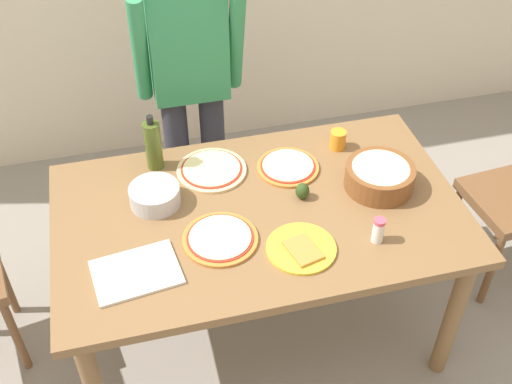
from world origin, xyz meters
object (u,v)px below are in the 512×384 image
object	(u,v)px
pizza_cooked_on_tray	(220,238)
cup_orange	(338,140)
person_cook	(190,76)
salt_shaker	(378,230)
popcorn_bowl	(380,175)
olive_oil_bottle	(153,145)
cutting_board_white	(136,272)
avocado	(302,191)
dining_table	(259,226)
mixing_bowl_steel	(155,196)
pizza_raw_on_board	(212,170)
pizza_second_cooked	(288,167)
plate_with_slice	(301,249)

from	to	relation	value
pizza_cooked_on_tray	cup_orange	bearing A→B (deg)	35.07
person_cook	salt_shaker	size ratio (longest dim) A/B	15.28
popcorn_bowl	cup_orange	size ratio (longest dim) A/B	3.29
popcorn_bowl	olive_oil_bottle	bearing A→B (deg)	157.95
popcorn_bowl	olive_oil_bottle	distance (m)	0.94
popcorn_bowl	cutting_board_white	distance (m)	1.04
person_cook	avocado	size ratio (longest dim) A/B	23.14
dining_table	mixing_bowl_steel	size ratio (longest dim) A/B	8.00
olive_oil_bottle	popcorn_bowl	bearing A→B (deg)	-22.05
olive_oil_bottle	pizza_raw_on_board	bearing A→B (deg)	-22.37
cup_orange	avocado	size ratio (longest dim) A/B	1.21
pizza_cooked_on_tray	salt_shaker	xyz separation A→B (m)	(0.57, -0.14, 0.04)
popcorn_bowl	salt_shaker	bearing A→B (deg)	-113.25
mixing_bowl_steel	pizza_second_cooked	bearing A→B (deg)	8.06
pizza_second_cooked	cutting_board_white	xyz separation A→B (m)	(-0.68, -0.43, -0.00)
salt_shaker	popcorn_bowl	bearing A→B (deg)	66.75
pizza_cooked_on_tray	pizza_second_cooked	bearing A→B (deg)	43.46
pizza_cooked_on_tray	popcorn_bowl	distance (m)	0.71
pizza_cooked_on_tray	salt_shaker	bearing A→B (deg)	-14.12
pizza_second_cooked	salt_shaker	bearing A→B (deg)	-67.33
cup_orange	salt_shaker	xyz separation A→B (m)	(-0.05, -0.57, 0.01)
person_cook	mixing_bowl_steel	bearing A→B (deg)	-112.32
cup_orange	person_cook	bearing A→B (deg)	141.48
popcorn_bowl	cup_orange	distance (m)	0.30
person_cook	avocado	bearing A→B (deg)	-66.32
dining_table	cutting_board_white	world-z (taller)	cutting_board_white
person_cook	plate_with_slice	size ratio (longest dim) A/B	6.23
pizza_second_cooked	cup_orange	size ratio (longest dim) A/B	3.10
avocado	dining_table	bearing A→B (deg)	-171.58
cutting_board_white	mixing_bowl_steel	bearing A→B (deg)	72.03
cutting_board_white	dining_table	bearing A→B (deg)	23.07
salt_shaker	cutting_board_white	size ratio (longest dim) A/B	0.35
mixing_bowl_steel	cutting_board_white	xyz separation A→B (m)	(-0.11, -0.35, -0.03)
pizza_raw_on_board	olive_oil_bottle	xyz separation A→B (m)	(-0.22, 0.09, 0.10)
pizza_second_cooked	salt_shaker	world-z (taller)	salt_shaker
cup_orange	popcorn_bowl	bearing A→B (deg)	-75.31
olive_oil_bottle	salt_shaker	size ratio (longest dim) A/B	2.42
pizza_raw_on_board	olive_oil_bottle	world-z (taller)	olive_oil_bottle
plate_with_slice	popcorn_bowl	xyz separation A→B (m)	(0.41, 0.27, 0.05)
mixing_bowl_steel	olive_oil_bottle	xyz separation A→B (m)	(0.03, 0.23, 0.07)
avocado	olive_oil_bottle	bearing A→B (deg)	147.84
mixing_bowl_steel	olive_oil_bottle	world-z (taller)	olive_oil_bottle
pizza_cooked_on_tray	avocado	world-z (taller)	avocado
plate_with_slice	dining_table	bearing A→B (deg)	111.36
dining_table	person_cook	size ratio (longest dim) A/B	0.99
person_cook	popcorn_bowl	size ratio (longest dim) A/B	5.79
pizza_second_cooked	olive_oil_bottle	world-z (taller)	olive_oil_bottle
pizza_raw_on_board	plate_with_slice	size ratio (longest dim) A/B	1.13
pizza_raw_on_board	mixing_bowl_steel	bearing A→B (deg)	-151.07
cutting_board_white	plate_with_slice	bearing A→B (deg)	-3.21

